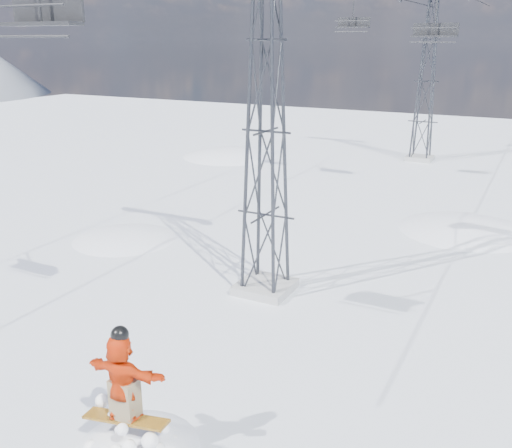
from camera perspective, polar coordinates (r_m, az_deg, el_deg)
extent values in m
plane|color=white|center=(14.51, -17.00, -17.63)|extent=(120.00, 120.00, 0.00)
sphere|color=white|center=(28.80, -11.91, -15.98)|extent=(16.00, 16.00, 16.00)
sphere|color=white|center=(31.73, 18.26, -17.08)|extent=(20.00, 20.00, 20.00)
sphere|color=white|center=(45.65, -2.47, -6.15)|extent=(22.00, 22.00, 22.00)
cube|color=#999999|center=(19.73, 0.92, -6.29)|extent=(1.80, 1.80, 0.30)
cube|color=#999999|center=(42.68, 16.03, 6.35)|extent=(1.80, 1.80, 0.30)
cube|color=orange|center=(12.47, -12.93, -18.46)|extent=(1.96, 0.48, 0.33)
imported|color=red|center=(11.93, -13.26, -14.71)|extent=(1.80, 0.70, 1.89)
cube|color=#78684A|center=(12.21, -13.08, -16.73)|extent=(0.56, 0.45, 0.87)
sphere|color=black|center=(11.46, -13.59, -10.80)|extent=(0.35, 0.35, 0.35)
cube|color=black|center=(13.89, -20.71, 18.21)|extent=(2.06, 0.46, 0.08)
cube|color=black|center=(14.05, -20.14, 19.53)|extent=(2.06, 0.06, 0.57)
cylinder|color=black|center=(13.71, -21.40, 17.07)|extent=(2.06, 0.06, 0.06)
cylinder|color=black|center=(13.69, -21.88, 19.63)|extent=(2.06, 0.05, 0.05)
cylinder|color=black|center=(31.20, 17.61, 19.72)|extent=(0.09, 0.09, 2.45)
cube|color=black|center=(31.17, 17.38, 17.47)|extent=(2.23, 0.50, 0.09)
cube|color=black|center=(31.41, 17.53, 18.07)|extent=(2.23, 0.07, 0.61)
cylinder|color=black|center=(30.89, 17.24, 16.97)|extent=(2.23, 0.07, 0.07)
cylinder|color=black|center=(30.84, 17.34, 18.21)|extent=(2.23, 0.06, 0.06)
cylinder|color=black|center=(32.73, 9.71, 20.56)|extent=(0.07, 0.07, 1.98)
cube|color=black|center=(32.70, 9.62, 18.83)|extent=(1.80, 0.41, 0.07)
cube|color=black|center=(32.89, 9.76, 19.29)|extent=(1.80, 0.05, 0.50)
cylinder|color=black|center=(32.48, 9.47, 18.44)|extent=(1.80, 0.05, 0.05)
cylinder|color=black|center=(32.45, 9.49, 19.40)|extent=(1.80, 0.05, 0.05)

